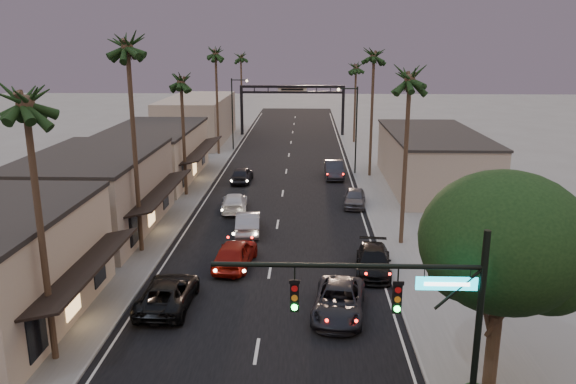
# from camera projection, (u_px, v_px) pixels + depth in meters

# --- Properties ---
(ground) EXTENTS (200.00, 200.00, 0.00)m
(ground) POSITION_uv_depth(u_px,v_px,m) (284.00, 185.00, 53.85)
(ground) COLOR slate
(ground) RESTS_ON ground
(road) EXTENTS (14.00, 120.00, 0.02)m
(road) POSITION_uv_depth(u_px,v_px,m) (286.00, 173.00, 58.68)
(road) COLOR black
(road) RESTS_ON ground
(sidewalk_left) EXTENTS (5.00, 92.00, 0.12)m
(sidewalk_left) POSITION_uv_depth(u_px,v_px,m) (207.00, 159.00, 65.73)
(sidewalk_left) COLOR slate
(sidewalk_left) RESTS_ON ground
(sidewalk_right) EXTENTS (5.00, 92.00, 0.12)m
(sidewalk_right) POSITION_uv_depth(u_px,v_px,m) (370.00, 160.00, 65.12)
(sidewalk_right) COLOR slate
(sidewalk_right) RESTS_ON ground
(storefront_mid) EXTENTS (8.00, 14.00, 5.50)m
(storefront_mid) POSITION_uv_depth(u_px,v_px,m) (94.00, 195.00, 40.04)
(storefront_mid) COLOR gray
(storefront_mid) RESTS_ON ground
(storefront_far) EXTENTS (8.00, 16.00, 5.00)m
(storefront_far) POSITION_uv_depth(u_px,v_px,m) (154.00, 155.00, 55.56)
(storefront_far) COLOR #C1AC93
(storefront_far) RESTS_ON ground
(storefront_dist) EXTENTS (8.00, 20.00, 6.00)m
(storefront_dist) POSITION_uv_depth(u_px,v_px,m) (198.00, 119.00, 77.64)
(storefront_dist) COLOR gray
(storefront_dist) RESTS_ON ground
(building_right) EXTENTS (8.00, 18.00, 5.00)m
(building_right) POSITION_uv_depth(u_px,v_px,m) (432.00, 161.00, 52.75)
(building_right) COLOR gray
(building_right) RESTS_ON ground
(traffic_signal) EXTENTS (8.51, 0.22, 7.80)m
(traffic_signal) POSITION_uv_depth(u_px,v_px,m) (418.00, 312.00, 17.59)
(traffic_signal) COLOR black
(traffic_signal) RESTS_ON ground
(corner_tree) EXTENTS (6.20, 6.20, 8.80)m
(corner_tree) POSITION_uv_depth(u_px,v_px,m) (506.00, 248.00, 20.57)
(corner_tree) COLOR #38281C
(corner_tree) RESTS_ON ground
(arch) EXTENTS (15.20, 0.40, 7.27)m
(arch) POSITION_uv_depth(u_px,v_px,m) (292.00, 98.00, 81.40)
(arch) COLOR black
(arch) RESTS_ON ground
(streetlight_right) EXTENTS (2.13, 0.30, 9.00)m
(streetlight_right) POSITION_uv_depth(u_px,v_px,m) (354.00, 123.00, 57.08)
(streetlight_right) COLOR black
(streetlight_right) RESTS_ON ground
(streetlight_left) EXTENTS (2.13, 0.30, 9.00)m
(streetlight_left) POSITION_uv_depth(u_px,v_px,m) (234.00, 108.00, 70.09)
(streetlight_left) COLOR black
(streetlight_left) RESTS_ON ground
(palm_la) EXTENTS (3.20, 3.20, 13.20)m
(palm_la) POSITION_uv_depth(u_px,v_px,m) (24.00, 92.00, 21.25)
(palm_la) COLOR #38281C
(palm_la) RESTS_ON ground
(palm_lb) EXTENTS (3.20, 3.20, 15.20)m
(palm_lb) POSITION_uv_depth(u_px,v_px,m) (127.00, 40.00, 33.30)
(palm_lb) COLOR #38281C
(palm_lb) RESTS_ON ground
(palm_lc) EXTENTS (3.20, 3.20, 12.20)m
(palm_lc) POSITION_uv_depth(u_px,v_px,m) (181.00, 77.00, 47.57)
(palm_lc) COLOR #38281C
(palm_lc) RESTS_ON ground
(palm_ld) EXTENTS (3.20, 3.20, 14.20)m
(palm_ld) POSITION_uv_depth(u_px,v_px,m) (215.00, 50.00, 65.42)
(palm_ld) COLOR #38281C
(palm_ld) RESTS_ON ground
(palm_ra) EXTENTS (3.20, 3.20, 13.20)m
(palm_ra) POSITION_uv_depth(u_px,v_px,m) (410.00, 72.00, 35.17)
(palm_ra) COLOR #38281C
(palm_ra) RESTS_ON ground
(palm_rb) EXTENTS (3.20, 3.20, 14.20)m
(palm_rb) POSITION_uv_depth(u_px,v_px,m) (374.00, 52.00, 54.24)
(palm_rb) COLOR #38281C
(palm_rb) RESTS_ON ground
(palm_rc) EXTENTS (3.20, 3.20, 12.20)m
(palm_rc) POSITION_uv_depth(u_px,v_px,m) (356.00, 64.00, 74.05)
(palm_rc) COLOR #38281C
(palm_rc) RESTS_ON ground
(palm_far) EXTENTS (3.20, 3.20, 13.20)m
(palm_far) POSITION_uv_depth(u_px,v_px,m) (241.00, 55.00, 87.87)
(palm_far) COLOR #38281C
(palm_far) RESTS_ON ground
(oncoming_red) EXTENTS (2.61, 5.21, 1.70)m
(oncoming_red) POSITION_uv_depth(u_px,v_px,m) (235.00, 253.00, 34.13)
(oncoming_red) COLOR maroon
(oncoming_red) RESTS_ON ground
(oncoming_pickup) EXTENTS (2.59, 5.48, 1.51)m
(oncoming_pickup) POSITION_uv_depth(u_px,v_px,m) (168.00, 293.00, 28.94)
(oncoming_pickup) COLOR black
(oncoming_pickup) RESTS_ON ground
(oncoming_silver) EXTENTS (2.00, 4.85, 1.56)m
(oncoming_silver) POSITION_uv_depth(u_px,v_px,m) (248.00, 222.00, 40.22)
(oncoming_silver) COLOR gray
(oncoming_silver) RESTS_ON ground
(oncoming_white) EXTENTS (2.33, 4.99, 1.41)m
(oncoming_white) POSITION_uv_depth(u_px,v_px,m) (234.00, 202.00, 45.60)
(oncoming_white) COLOR silver
(oncoming_white) RESTS_ON ground
(oncoming_dgrey) EXTENTS (2.03, 4.58, 1.53)m
(oncoming_dgrey) POSITION_uv_depth(u_px,v_px,m) (242.00, 175.00, 54.80)
(oncoming_dgrey) COLOR black
(oncoming_dgrey) RESTS_ON ground
(curbside_near) EXTENTS (3.12, 5.61, 1.48)m
(curbside_near) POSITION_uv_depth(u_px,v_px,m) (339.00, 301.00, 28.04)
(curbside_near) COLOR black
(curbside_near) RESTS_ON ground
(curbside_black) EXTENTS (2.46, 5.12, 1.44)m
(curbside_black) POSITION_uv_depth(u_px,v_px,m) (373.00, 261.00, 33.28)
(curbside_black) COLOR black
(curbside_black) RESTS_ON ground
(curbside_grey) EXTENTS (2.18, 4.45, 1.46)m
(curbside_grey) POSITION_uv_depth(u_px,v_px,m) (355.00, 198.00, 46.81)
(curbside_grey) COLOR #48484C
(curbside_grey) RESTS_ON ground
(curbside_far) EXTENTS (1.88, 5.11, 1.67)m
(curbside_far) POSITION_uv_depth(u_px,v_px,m) (334.00, 170.00, 56.70)
(curbside_far) COLOR black
(curbside_far) RESTS_ON ground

